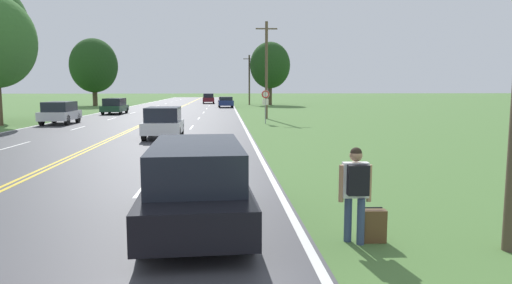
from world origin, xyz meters
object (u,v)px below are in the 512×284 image
suitcase (373,226)px  car_dark_green_hatchback_receding (115,106)px  tree_left_verge (94,66)px  car_silver_suv_mid_far (60,112)px  car_dark_blue_hatchback_distant (226,102)px  car_black_van_approaching (197,182)px  car_maroon_suv_horizon (208,98)px  car_white_hatchback_mid_near (163,122)px  hitchhiker_person (356,185)px  traffic_sign (266,98)px  tree_mid_treeline (270,65)px

suitcase → car_dark_green_hatchback_receding: (-13.40, 39.08, 0.55)m
tree_left_verge → car_silver_suv_mid_far: 35.44m
car_dark_blue_hatchback_distant → car_dark_green_hatchback_receding: bearing=-40.7°
car_black_van_approaching → car_maroon_suv_horizon: 67.64m
tree_left_verge → car_black_van_approaching: 62.50m
tree_left_verge → car_dark_blue_hatchback_distant: tree_left_verge is taller
car_white_hatchback_mid_near → car_dark_blue_hatchback_distant: 36.96m
hitchhiker_person → tree_left_verge: bearing=20.5°
traffic_sign → car_dark_green_hatchback_receding: (-13.92, 13.27, -1.01)m
suitcase → car_dark_blue_hatchback_distant: (-2.27, 53.25, 0.50)m
tree_left_verge → car_white_hatchback_mid_near: bearing=-70.6°
car_white_hatchback_mid_near → tree_left_verge: bearing=-161.5°
car_maroon_suv_horizon → suitcase: bearing=2.0°
car_silver_suv_mid_far → car_white_hatchback_mid_near: bearing=-139.4°
suitcase → car_silver_suv_mid_far: car_silver_suv_mid_far is taller
car_black_van_approaching → car_silver_suv_mid_far: (-11.26, 25.18, 0.03)m
traffic_sign → tree_left_verge: tree_left_verge is taller
car_maroon_suv_horizon → car_black_van_approaching: bearing=-0.5°
tree_left_verge → hitchhiker_person: bearing=-71.0°
car_white_hatchback_mid_near → car_dark_green_hatchback_receding: bearing=-162.0°
traffic_sign → car_dark_green_hatchback_receding: 19.26m
tree_mid_treeline → car_dark_green_hatchback_receding: bearing=-127.9°
car_silver_suv_mid_far → car_dark_blue_hatchback_distant: size_ratio=0.96×
hitchhiker_person → car_dark_green_hatchback_receding: 41.27m
traffic_sign → car_black_van_approaching: 24.93m
hitchhiker_person → tree_left_verge: tree_left_verge is taller
car_dark_green_hatchback_receding → car_maroon_suv_horizon: car_maroon_suv_horizon is taller
tree_mid_treeline → car_silver_suv_mid_far: (-18.82, -35.75, -5.09)m
hitchhiker_person → car_white_hatchback_mid_near: bearing=19.4°
car_white_hatchback_mid_near → car_dark_green_hatchback_receding: car_white_hatchback_mid_near is taller
suitcase → car_dark_green_hatchback_receding: size_ratio=0.15×
car_white_hatchback_mid_near → car_dark_green_hatchback_receding: (-7.74, 22.65, -0.03)m
traffic_sign → car_black_van_approaching: size_ratio=0.50×
car_white_hatchback_mid_near → car_maroon_suv_horizon: car_maroon_suv_horizon is taller
tree_left_verge → car_black_van_approaching: bearing=-73.0°
suitcase → car_white_hatchback_mid_near: (-5.66, 16.44, 0.58)m
car_black_van_approaching → suitcase: bearing=66.4°
tree_left_verge → car_maroon_suv_horizon: (16.17, 8.02, -4.89)m
traffic_sign → tree_left_verge: bearing=121.9°
tree_mid_treeline → car_black_van_approaching: 61.61m
suitcase → tree_mid_treeline: (4.52, 62.09, 5.69)m
car_dark_blue_hatchback_distant → suitcase: bearing=-0.1°
car_white_hatchback_mid_near → car_silver_suv_mid_far: (-8.64, 9.90, 0.01)m
tree_mid_treeline → suitcase: bearing=-94.2°
tree_mid_treeline → hitchhiker_person: bearing=-94.5°
hitchhiker_person → car_white_hatchback_mid_near: size_ratio=0.47×
car_silver_suv_mid_far → car_dark_green_hatchback_receding: size_ratio=0.94×
traffic_sign → tree_left_verge: 41.34m
suitcase → car_maroon_suv_horizon: car_maroon_suv_horizon is taller
hitchhiker_person → suitcase: (0.33, 0.06, -0.72)m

